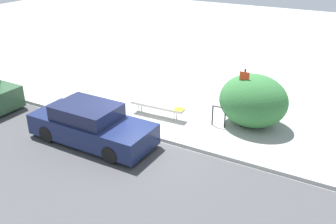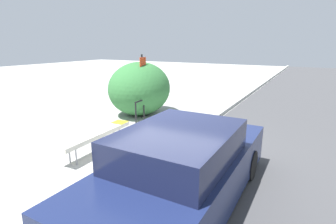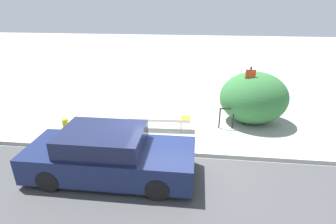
{
  "view_description": "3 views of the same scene",
  "coord_description": "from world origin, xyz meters",
  "px_view_note": "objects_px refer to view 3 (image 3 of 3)",
  "views": [
    {
      "loc": [
        6.65,
        -10.02,
        6.54
      ],
      "look_at": [
        0.83,
        0.18,
        1.07
      ],
      "focal_mm": 40.0,
      "sensor_mm": 36.0,
      "label": 1
    },
    {
      "loc": [
        -5.0,
        -3.0,
        2.65
      ],
      "look_at": [
        0.67,
        0.19,
        0.96
      ],
      "focal_mm": 28.0,
      "sensor_mm": 36.0,
      "label": 2
    },
    {
      "loc": [
        0.83,
        -7.07,
        4.51
      ],
      "look_at": [
        -0.1,
        1.13,
        0.95
      ],
      "focal_mm": 28.0,
      "sensor_mm": 36.0,
      "label": 3
    }
  ],
  "objects_px": {
    "bike_rack": "(227,116)",
    "sign_post": "(248,91)",
    "bench": "(160,119)",
    "parked_car_near": "(109,155)",
    "fire_hydrant": "(66,127)"
  },
  "relations": [
    {
      "from": "bike_rack",
      "to": "sign_post",
      "type": "relative_size",
      "value": 0.36
    },
    {
      "from": "bench",
      "to": "sign_post",
      "type": "relative_size",
      "value": 1.0
    },
    {
      "from": "bench",
      "to": "parked_car_near",
      "type": "bearing_deg",
      "value": -110.92
    },
    {
      "from": "bench",
      "to": "bike_rack",
      "type": "distance_m",
      "value": 2.49
    },
    {
      "from": "bike_rack",
      "to": "parked_car_near",
      "type": "bearing_deg",
      "value": -136.13
    },
    {
      "from": "fire_hydrant",
      "to": "parked_car_near",
      "type": "height_order",
      "value": "parked_car_near"
    },
    {
      "from": "bench",
      "to": "sign_post",
      "type": "height_order",
      "value": "sign_post"
    },
    {
      "from": "bike_rack",
      "to": "sign_post",
      "type": "height_order",
      "value": "sign_post"
    },
    {
      "from": "fire_hydrant",
      "to": "parked_car_near",
      "type": "xyz_separation_m",
      "value": [
        2.2,
        -1.9,
        0.23
      ]
    },
    {
      "from": "bench",
      "to": "fire_hydrant",
      "type": "bearing_deg",
      "value": -165.27
    },
    {
      "from": "bench",
      "to": "sign_post",
      "type": "distance_m",
      "value": 3.43
    },
    {
      "from": "fire_hydrant",
      "to": "bike_rack",
      "type": "bearing_deg",
      "value": 13.86
    },
    {
      "from": "parked_car_near",
      "to": "bench",
      "type": "bearing_deg",
      "value": 71.58
    },
    {
      "from": "bench",
      "to": "fire_hydrant",
      "type": "distance_m",
      "value": 3.31
    },
    {
      "from": "bike_rack",
      "to": "parked_car_near",
      "type": "relative_size",
      "value": 0.18
    }
  ]
}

